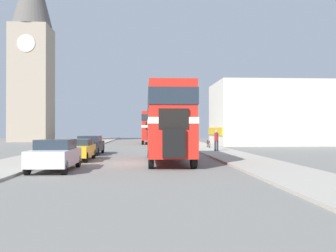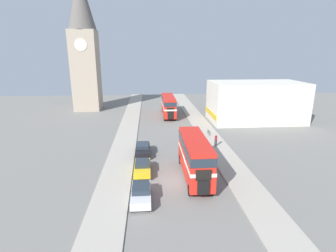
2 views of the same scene
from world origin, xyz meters
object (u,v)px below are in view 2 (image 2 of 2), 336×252
bicycle_on_pavement (209,132)px  double_decker_bus (195,154)px  car_parked_near (141,193)px  bus_distant (168,104)px  car_parked_mid (142,167)px  car_parked_far (143,149)px  pedestrian_walking (216,139)px  church_tower (84,42)px

bicycle_on_pavement → double_decker_bus: bearing=-108.5°
double_decker_bus → bicycle_on_pavement: double_decker_bus is taller
car_parked_near → bicycle_on_pavement: size_ratio=2.38×
bus_distant → car_parked_mid: size_ratio=2.55×
car_parked_far → bicycle_on_pavement: size_ratio=2.52×
car_parked_far → pedestrian_walking: size_ratio=2.50×
double_decker_bus → bus_distant: 29.16m
car_parked_mid → church_tower: size_ratio=0.14×
car_parked_far → church_tower: (-13.47, 30.12, 14.71)m
pedestrian_walking → double_decker_bus: bearing=-117.0°
bicycle_on_pavement → church_tower: church_tower is taller
pedestrian_walking → car_parked_far: bearing=-168.1°
double_decker_bus → bus_distant: double_decker_bus is taller
car_parked_mid → bicycle_on_pavement: bearing=51.5°
double_decker_bus → car_parked_far: bearing=129.0°
bus_distant → pedestrian_walking: 20.61m
car_parked_mid → church_tower: 41.01m
pedestrian_walking → bicycle_on_pavement: 5.60m
bus_distant → car_parked_mid: bus_distant is taller
car_parked_mid → pedestrian_walking: (10.43, 7.88, 0.40)m
car_parked_near → double_decker_bus: bearing=37.6°
double_decker_bus → car_parked_mid: bearing=165.9°
bus_distant → church_tower: bearing=156.5°
car_parked_near → car_parked_mid: (-0.00, 5.81, -0.06)m
bus_distant → church_tower: (-18.59, 8.08, 12.93)m
car_parked_near → pedestrian_walking: pedestrian_walking is taller
bus_distant → double_decker_bus: bearing=-88.8°
car_parked_mid → bicycle_on_pavement: car_parked_mid is taller
double_decker_bus → pedestrian_walking: size_ratio=5.40×
car_parked_far → bus_distant: bearing=76.9°
pedestrian_walking → car_parked_mid: bearing=-142.9°
pedestrian_walking → church_tower: 39.49m
car_parked_near → car_parked_mid: 5.81m
bus_distant → car_parked_far: (-5.12, -22.05, -1.77)m
church_tower → car_parked_far: bearing=-65.9°
double_decker_bus → church_tower: size_ratio=0.32×
car_parked_near → bicycle_on_pavement: bearing=61.0°
double_decker_bus → car_parked_far: 9.33m
car_parked_far → pedestrian_walking: bearing=11.9°
church_tower → pedestrian_walking: bearing=-49.4°
double_decker_bus → bicycle_on_pavement: 15.83m
car_parked_far → pedestrian_walking: (10.49, 2.20, 0.36)m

